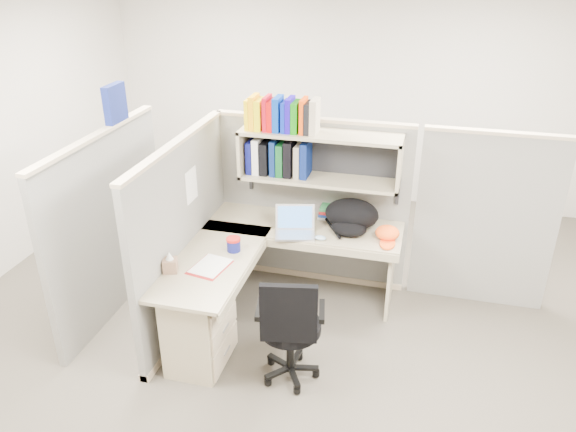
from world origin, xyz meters
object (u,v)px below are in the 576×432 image
(snack_canister, at_px, (234,244))
(laptop, at_px, (295,223))
(backpack, at_px, (351,217))
(desk, at_px, (230,299))
(task_chair, at_px, (290,344))

(snack_canister, bearing_deg, laptop, 42.54)
(laptop, height_order, backpack, backpack)
(desk, bearing_deg, task_chair, -27.78)
(snack_canister, bearing_deg, backpack, 33.68)
(desk, xyz_separation_m, laptop, (0.37, 0.65, 0.41))
(desk, relative_size, backpack, 3.72)
(laptop, height_order, task_chair, laptop)
(desk, distance_m, task_chair, 0.66)
(laptop, bearing_deg, task_chair, -92.23)
(snack_canister, distance_m, task_chair, 0.96)
(laptop, height_order, snack_canister, laptop)
(backpack, relative_size, task_chair, 0.49)
(backpack, bearing_deg, task_chair, -113.76)
(task_chair, bearing_deg, snack_canister, 137.54)
(backpack, distance_m, task_chair, 1.29)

